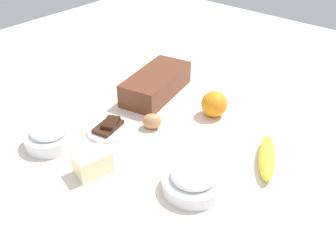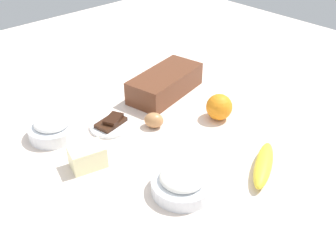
{
  "view_description": "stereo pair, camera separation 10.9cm",
  "coord_description": "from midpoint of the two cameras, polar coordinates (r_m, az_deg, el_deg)",
  "views": [
    {
      "loc": [
        -0.69,
        -0.58,
        0.66
      ],
      "look_at": [
        0.0,
        0.0,
        0.04
      ],
      "focal_mm": 40.46,
      "sensor_mm": 36.0,
      "label": 1
    },
    {
      "loc": [
        -0.61,
        -0.66,
        0.66
      ],
      "look_at": [
        0.0,
        0.0,
        0.04
      ],
      "focal_mm": 40.46,
      "sensor_mm": 36.0,
      "label": 2
    }
  ],
  "objects": [
    {
      "name": "ground_plane",
      "position": [
        1.12,
        2.79,
        -2.21
      ],
      "size": [
        2.4,
        2.4,
        0.02
      ],
      "primitive_type": "cube",
      "color": "beige"
    },
    {
      "name": "loaf_pan",
      "position": [
        1.31,
        1.98,
        6.45
      ],
      "size": [
        0.3,
        0.18,
        0.08
      ],
      "rotation": [
        0.0,
        0.0,
        0.2
      ],
      "color": "brown",
      "rests_on": "ground_plane"
    },
    {
      "name": "flour_bowl",
      "position": [
        0.92,
        5.6,
        -8.5
      ],
      "size": [
        0.15,
        0.15,
        0.06
      ],
      "color": "white",
      "rests_on": "ground_plane"
    },
    {
      "name": "sugar_bowl",
      "position": [
        1.13,
        -14.35,
        -0.28
      ],
      "size": [
        0.15,
        0.15,
        0.07
      ],
      "color": "white",
      "rests_on": "ground_plane"
    },
    {
      "name": "banana",
      "position": [
        1.03,
        17.18,
        -5.69
      ],
      "size": [
        0.19,
        0.13,
        0.04
      ],
      "primitive_type": "ellipsoid",
      "rotation": [
        0.0,
        0.0,
        0.48
      ],
      "color": "yellow",
      "rests_on": "ground_plane"
    },
    {
      "name": "orange_fruit",
      "position": [
        1.19,
        10.32,
        2.75
      ],
      "size": [
        0.08,
        0.08,
        0.08
      ],
      "primitive_type": "sphere",
      "color": "orange",
      "rests_on": "ground_plane"
    },
    {
      "name": "butter_block",
      "position": [
        1.0,
        -9.03,
        -4.72
      ],
      "size": [
        0.1,
        0.08,
        0.06
      ],
      "primitive_type": "cube",
      "rotation": [
        0.0,
        0.0,
        -0.25
      ],
      "color": "#F4EDB2",
      "rests_on": "ground_plane"
    },
    {
      "name": "egg_near_butter",
      "position": [
        1.14,
        0.57,
        0.79
      ],
      "size": [
        0.07,
        0.08,
        0.05
      ],
      "primitive_type": "ellipsoid",
      "rotation": [
        0.0,
        1.57,
        5.33
      ],
      "color": "#BA7E4C",
      "rests_on": "ground_plane"
    },
    {
      "name": "chocolate_plate",
      "position": [
        1.15,
        -5.89,
        0.2
      ],
      "size": [
        0.13,
        0.13,
        0.03
      ],
      "color": "white",
      "rests_on": "ground_plane"
    }
  ]
}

